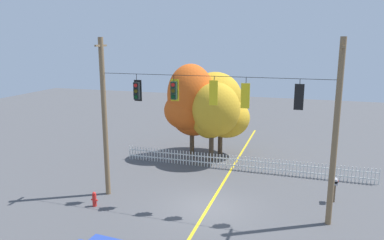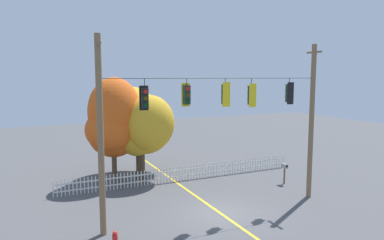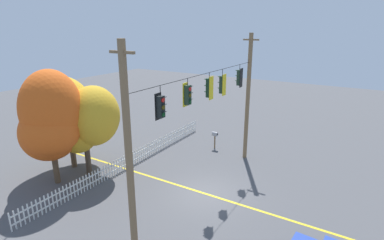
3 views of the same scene
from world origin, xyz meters
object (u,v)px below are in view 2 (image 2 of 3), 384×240
(traffic_signal_northbound_primary, at_px, (187,95))
(traffic_signal_eastbound_side, at_px, (251,95))
(autumn_maple_mid, at_px, (144,127))
(roadside_mailbox, at_px, (285,167))
(autumn_oak_far_east, at_px, (136,121))
(traffic_signal_northbound_secondary, at_px, (225,94))
(autumn_maple_near_fence, at_px, (114,123))
(traffic_signal_westbound_side, at_px, (145,98))
(traffic_signal_southbound_primary, at_px, (289,93))

(traffic_signal_northbound_primary, height_order, traffic_signal_eastbound_side, same)
(traffic_signal_eastbound_side, xyz_separation_m, autumn_maple_mid, (-3.49, 7.59, -2.43))
(roadside_mailbox, bearing_deg, autumn_oak_far_east, 139.80)
(roadside_mailbox, bearing_deg, traffic_signal_northbound_secondary, -156.33)
(traffic_signal_northbound_primary, xyz_separation_m, traffic_signal_eastbound_side, (3.70, -0.02, -0.10))
(traffic_signal_northbound_secondary, height_order, autumn_oak_far_east, traffic_signal_northbound_secondary)
(traffic_signal_eastbound_side, bearing_deg, autumn_maple_near_fence, 123.23)
(traffic_signal_westbound_side, bearing_deg, autumn_maple_near_fence, 87.42)
(traffic_signal_northbound_primary, xyz_separation_m, autumn_maple_mid, (0.21, 7.57, -2.52))
(autumn_maple_mid, height_order, roadside_mailbox, autumn_maple_mid)
(traffic_signal_southbound_primary, bearing_deg, traffic_signal_eastbound_side, -180.00)
(traffic_signal_southbound_primary, bearing_deg, traffic_signal_westbound_side, 179.87)
(autumn_maple_near_fence, bearing_deg, autumn_oak_far_east, 34.77)
(autumn_maple_mid, bearing_deg, traffic_signal_northbound_primary, -91.59)
(traffic_signal_northbound_secondary, distance_m, autumn_maple_near_fence, 9.41)
(roadside_mailbox, bearing_deg, traffic_signal_southbound_primary, -128.17)
(traffic_signal_northbound_primary, xyz_separation_m, autumn_maple_near_fence, (-1.73, 8.27, -2.23))
(autumn_maple_mid, bearing_deg, traffic_signal_eastbound_side, -65.29)
(traffic_signal_southbound_primary, bearing_deg, autumn_maple_near_fence, 133.71)
(traffic_signal_southbound_primary, relative_size, autumn_maple_near_fence, 0.20)
(autumn_maple_near_fence, xyz_separation_m, autumn_maple_mid, (1.94, -0.70, -0.29))
(traffic_signal_northbound_secondary, distance_m, traffic_signal_southbound_primary, 4.07)
(traffic_signal_northbound_primary, height_order, traffic_signal_northbound_secondary, same)
(traffic_signal_eastbound_side, distance_m, traffic_signal_southbound_primary, 2.49)
(traffic_signal_eastbound_side, bearing_deg, traffic_signal_northbound_primary, 179.71)
(traffic_signal_eastbound_side, distance_m, autumn_maple_mid, 8.70)
(traffic_signal_westbound_side, bearing_deg, traffic_signal_southbound_primary, -0.13)
(traffic_signal_southbound_primary, xyz_separation_m, roadside_mailbox, (2.14, 2.72, -5.07))
(traffic_signal_northbound_secondary, xyz_separation_m, autumn_maple_near_fence, (-3.85, 8.29, -2.21))
(traffic_signal_northbound_primary, relative_size, autumn_maple_mid, 0.23)
(autumn_oak_far_east, bearing_deg, traffic_signal_southbound_primary, -57.96)
(traffic_signal_westbound_side, xyz_separation_m, traffic_signal_northbound_primary, (2.10, 0.00, 0.10))
(traffic_signal_eastbound_side, xyz_separation_m, autumn_oak_far_east, (-3.52, 9.61, -2.28))
(autumn_oak_far_east, bearing_deg, traffic_signal_westbound_side, -103.37)
(autumn_maple_near_fence, relative_size, autumn_maple_mid, 1.20)
(traffic_signal_southbound_primary, distance_m, roadside_mailbox, 6.14)
(autumn_maple_near_fence, relative_size, autumn_oak_far_east, 1.11)
(autumn_maple_mid, bearing_deg, traffic_signal_northbound_secondary, -75.85)
(traffic_signal_eastbound_side, bearing_deg, autumn_oak_far_east, 110.13)
(roadside_mailbox, bearing_deg, autumn_maple_mid, 149.07)
(traffic_signal_northbound_primary, relative_size, traffic_signal_northbound_secondary, 0.95)
(traffic_signal_northbound_primary, distance_m, roadside_mailbox, 10.14)
(autumn_maple_near_fence, distance_m, autumn_maple_mid, 2.08)
(traffic_signal_northbound_primary, xyz_separation_m, roadside_mailbox, (8.34, 2.70, -5.11))
(traffic_signal_eastbound_side, bearing_deg, roadside_mailbox, 30.45)
(traffic_signal_southbound_primary, xyz_separation_m, autumn_oak_far_east, (-6.02, 9.61, -2.33))
(traffic_signal_northbound_primary, bearing_deg, traffic_signal_westbound_side, -180.00)
(traffic_signal_westbound_side, relative_size, roadside_mailbox, 1.07)
(traffic_signal_northbound_primary, bearing_deg, autumn_maple_mid, 88.41)
(traffic_signal_northbound_primary, height_order, traffic_signal_southbound_primary, same)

